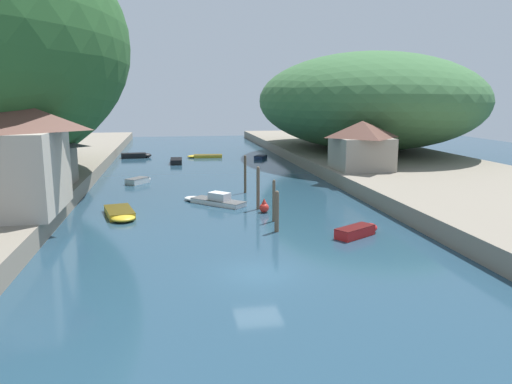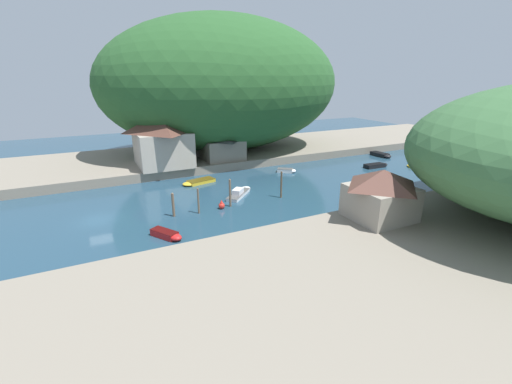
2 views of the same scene
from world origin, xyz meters
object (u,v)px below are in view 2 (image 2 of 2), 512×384
(boat_open_rowboat, at_px, (377,165))
(boat_moored_right, at_px, (240,192))
(boat_white_cruiser, at_px, (382,155))
(boat_near_quay, at_px, (197,182))
(person_on_quay, at_px, (188,161))
(right_bank_cottage, at_px, (381,194))
(boat_cabin_cruiser, at_px, (454,183))
(boathouse_shed, at_px, (221,145))
(boat_red_skiff, at_px, (168,235))
(channel_buoy_near, at_px, (222,205))
(boat_navy_launch, at_px, (419,168))
(waterfront_building, at_px, (162,138))
(boat_far_upstream, at_px, (287,171))

(boat_open_rowboat, bearing_deg, boat_moored_right, -82.67)
(boat_white_cruiser, distance_m, boat_near_quay, 39.23)
(person_on_quay, bearing_deg, right_bank_cottage, -79.62)
(right_bank_cottage, height_order, boat_cabin_cruiser, right_bank_cottage)
(right_bank_cottage, height_order, boat_open_rowboat, right_bank_cottage)
(boathouse_shed, bearing_deg, person_on_quay, -66.30)
(boat_red_skiff, distance_m, channel_buoy_near, 9.36)
(person_on_quay, bearing_deg, boat_navy_launch, -32.70)
(waterfront_building, height_order, boat_red_skiff, waterfront_building)
(boat_moored_right, relative_size, person_on_quay, 3.35)
(boat_moored_right, xyz_separation_m, boat_near_quay, (-7.62, -3.75, -0.07))
(boat_far_upstream, height_order, person_on_quay, person_on_quay)
(boat_navy_launch, height_order, person_on_quay, person_on_quay)
(boat_moored_right, bearing_deg, boat_near_quay, 160.74)
(boathouse_shed, xyz_separation_m, boat_white_cruiser, (7.41, 32.02, -3.46))
(boat_far_upstream, height_order, channel_buoy_near, channel_buoy_near)
(boat_moored_right, height_order, boat_navy_launch, boat_moored_right)
(boathouse_shed, bearing_deg, boat_cabin_cruiser, 46.83)
(boat_white_cruiser, bearing_deg, boat_red_skiff, 16.85)
(boat_moored_right, relative_size, boat_cabin_cruiser, 1.67)
(right_bank_cottage, distance_m, boat_open_rowboat, 28.31)
(boathouse_shed, bearing_deg, channel_buoy_near, -20.91)
(waterfront_building, xyz_separation_m, boat_navy_launch, (17.64, 40.99, -5.65))
(boat_red_skiff, xyz_separation_m, boat_navy_launch, (-7.42, 46.11, -0.14))
(boat_moored_right, height_order, person_on_quay, person_on_quay)
(waterfront_building, xyz_separation_m, boat_far_upstream, (9.11, 18.83, -5.54))
(channel_buoy_near, bearing_deg, boat_open_rowboat, 101.51)
(boat_white_cruiser, relative_size, person_on_quay, 2.77)
(boat_cabin_cruiser, height_order, boat_far_upstream, boat_far_upstream)
(right_bank_cottage, bearing_deg, boat_moored_right, -153.44)
(boathouse_shed, distance_m, boat_moored_right, 16.78)
(boat_moored_right, height_order, boat_near_quay, boat_moored_right)
(boat_navy_launch, relative_size, person_on_quay, 3.29)
(boat_white_cruiser, bearing_deg, channel_buoy_near, 13.98)
(boat_white_cruiser, xyz_separation_m, boat_cabin_cruiser, (18.76, -4.12, -0.11))
(boathouse_shed, height_order, boat_white_cruiser, boathouse_shed)
(right_bank_cottage, height_order, boat_moored_right, right_bank_cottage)
(waterfront_building, bearing_deg, boat_navy_launch, 66.71)
(boat_moored_right, distance_m, boat_red_skiff, 14.97)
(boat_red_skiff, relative_size, boat_near_quay, 0.70)
(boathouse_shed, height_order, boat_red_skiff, boathouse_shed)
(boat_white_cruiser, height_order, boat_far_upstream, boat_white_cruiser)
(boat_navy_launch, bearing_deg, person_on_quay, 163.73)
(boat_moored_right, height_order, boat_cabin_cruiser, boat_moored_right)
(right_bank_cottage, relative_size, boat_navy_launch, 1.17)
(boat_far_upstream, bearing_deg, waterfront_building, -79.03)
(boat_cabin_cruiser, bearing_deg, boat_moored_right, -79.64)
(waterfront_building, xyz_separation_m, right_bank_cottage, (33.20, 15.41, -1.68))
(right_bank_cottage, bearing_deg, boathouse_shed, -171.25)
(boat_near_quay, bearing_deg, person_on_quay, -13.65)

